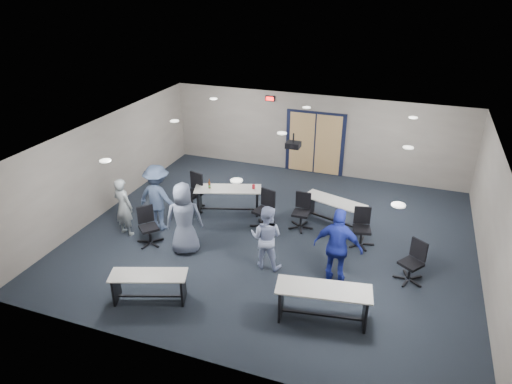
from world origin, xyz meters
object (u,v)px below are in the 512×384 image
(table_back_left, at_px, (228,196))
(person_gray, at_px, (124,207))
(table_back_right, at_px, (334,208))
(chair_loose_right, at_px, (411,262))
(chair_back_c, at_px, (301,212))
(person_navy, at_px, (338,247))
(person_plaid, at_px, (184,219))
(person_lightblue, at_px, (266,237))
(table_front_left, at_px, (149,283))
(chair_back_b, at_px, (263,210))
(chair_loose_left, at_px, (149,227))
(chair_back_d, at_px, (362,228))
(table_front_right, at_px, (323,298))
(person_back, at_px, (158,198))
(chair_back_a, at_px, (192,193))

(table_back_left, bearing_deg, person_gray, -153.77)
(table_back_right, height_order, chair_loose_right, chair_loose_right)
(chair_back_c, bearing_deg, table_back_right, 34.41)
(person_navy, bearing_deg, person_gray, 0.34)
(person_navy, bearing_deg, chair_back_c, -54.28)
(table_back_left, xyz_separation_m, person_plaid, (-0.20, -2.22, 0.39))
(table_back_right, distance_m, person_lightblue, 2.78)
(table_back_right, xyz_separation_m, person_gray, (-5.05, -2.39, 0.32))
(table_back_left, bearing_deg, chair_loose_right, -35.48)
(table_front_left, distance_m, table_back_left, 4.16)
(table_front_left, height_order, person_navy, person_navy)
(chair_back_b, bearing_deg, person_gray, -138.52)
(chair_loose_left, xyz_separation_m, person_gray, (-0.85, 0.22, 0.30))
(chair_loose_right, bearing_deg, chair_back_d, 172.75)
(chair_back_c, bearing_deg, table_front_right, -69.41)
(person_navy, bearing_deg, person_plaid, 2.52)
(person_navy, bearing_deg, chair_loose_right, -155.93)
(table_front_right, distance_m, person_navy, 1.36)
(table_back_right, bearing_deg, table_back_left, -155.73)
(chair_back_c, bearing_deg, table_front_left, -120.05)
(chair_back_c, xyz_separation_m, person_navy, (1.34, -2.05, 0.42))
(table_front_right, height_order, person_navy, person_navy)
(table_front_right, xyz_separation_m, chair_back_d, (0.33, 3.03, -0.02))
(chair_back_d, height_order, person_navy, person_navy)
(table_front_right, distance_m, person_back, 5.32)
(chair_back_d, distance_m, person_gray, 6.12)
(chair_back_d, bearing_deg, person_gray, -178.32)
(chair_back_b, distance_m, person_navy, 2.92)
(person_gray, relative_size, person_back, 0.87)
(chair_back_d, bearing_deg, chair_back_b, 166.94)
(chair_back_d, distance_m, person_navy, 1.81)
(table_back_left, distance_m, chair_back_c, 2.20)
(person_gray, bearing_deg, person_navy, -169.94)
(table_back_right, height_order, chair_back_b, chair_back_b)
(table_front_right, relative_size, chair_loose_left, 1.96)
(person_gray, xyz_separation_m, person_plaid, (1.88, -0.22, 0.12))
(table_back_left, relative_size, chair_loose_right, 2.01)
(chair_back_d, relative_size, person_plaid, 0.54)
(table_back_left, bearing_deg, table_back_right, -10.53)
(table_back_right, bearing_deg, chair_back_c, -127.65)
(table_front_left, bearing_deg, person_lightblue, 26.84)
(chair_loose_left, bearing_deg, person_gray, 117.68)
(table_front_right, distance_m, table_back_left, 4.97)
(chair_back_a, distance_m, chair_back_b, 2.28)
(table_front_left, xyz_separation_m, table_back_right, (3.00, 4.54, 0.04))
(chair_loose_right, xyz_separation_m, person_plaid, (-5.27, -0.60, 0.42))
(chair_back_a, bearing_deg, table_back_right, 27.37)
(table_front_left, xyz_separation_m, person_lightblue, (1.90, 2.00, 0.35))
(person_back, bearing_deg, chair_back_d, -164.82)
(chair_loose_left, bearing_deg, chair_back_c, -16.74)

